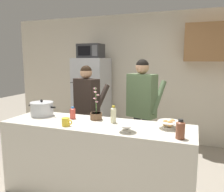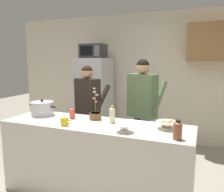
{
  "view_description": "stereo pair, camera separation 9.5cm",
  "coord_description": "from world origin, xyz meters",
  "px_view_note": "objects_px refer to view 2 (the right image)",
  "views": [
    {
      "loc": [
        1.09,
        -2.41,
        1.67
      ],
      "look_at": [
        0.0,
        0.55,
        1.17
      ],
      "focal_mm": 36.51,
      "sensor_mm": 36.0,
      "label": 1
    },
    {
      "loc": [
        1.18,
        -2.37,
        1.67
      ],
      "look_at": [
        0.0,
        0.55,
        1.17
      ],
      "focal_mm": 36.51,
      "sensor_mm": 36.0,
      "label": 2
    }
  ],
  "objects_px": {
    "microwave": "(93,51)",
    "bread_bowl": "(168,124)",
    "coffee_mug": "(65,122)",
    "refrigerator": "(94,99)",
    "bottle_near_edge": "(72,113)",
    "bottle_far_corner": "(112,114)",
    "cooking_pot": "(42,108)",
    "empty_bowl": "(124,128)",
    "potted_orchid": "(95,114)",
    "person_by_sink": "(142,102)",
    "person_near_pot": "(88,104)",
    "bottle_mid_counter": "(178,130)"
  },
  "relations": [
    {
      "from": "bottle_mid_counter",
      "to": "potted_orchid",
      "type": "xyz_separation_m",
      "value": [
        -1.05,
        0.37,
        -0.03
      ]
    },
    {
      "from": "cooking_pot",
      "to": "empty_bowl",
      "type": "relative_size",
      "value": 2.24
    },
    {
      "from": "person_by_sink",
      "to": "bottle_mid_counter",
      "type": "distance_m",
      "value": 1.27
    },
    {
      "from": "empty_bowl",
      "to": "person_near_pot",
      "type": "bearing_deg",
      "value": 134.08
    },
    {
      "from": "refrigerator",
      "to": "bottle_far_corner",
      "type": "relative_size",
      "value": 8.13
    },
    {
      "from": "empty_bowl",
      "to": "potted_orchid",
      "type": "height_order",
      "value": "potted_orchid"
    },
    {
      "from": "bottle_mid_counter",
      "to": "bottle_far_corner",
      "type": "relative_size",
      "value": 0.91
    },
    {
      "from": "person_by_sink",
      "to": "cooking_pot",
      "type": "xyz_separation_m",
      "value": [
        -1.2,
        -0.8,
        -0.04
      ]
    },
    {
      "from": "bread_bowl",
      "to": "bottle_mid_counter",
      "type": "xyz_separation_m",
      "value": [
        0.14,
        -0.3,
        0.04
      ]
    },
    {
      "from": "cooking_pot",
      "to": "bottle_near_edge",
      "type": "distance_m",
      "value": 0.48
    },
    {
      "from": "coffee_mug",
      "to": "potted_orchid",
      "type": "bearing_deg",
      "value": 61.46
    },
    {
      "from": "microwave",
      "to": "bread_bowl",
      "type": "height_order",
      "value": "microwave"
    },
    {
      "from": "cooking_pot",
      "to": "bottle_mid_counter",
      "type": "bearing_deg",
      "value": -9.64
    },
    {
      "from": "refrigerator",
      "to": "person_by_sink",
      "type": "xyz_separation_m",
      "value": [
        1.28,
        -0.95,
        0.2
      ]
    },
    {
      "from": "bottle_far_corner",
      "to": "potted_orchid",
      "type": "distance_m",
      "value": 0.27
    },
    {
      "from": "refrigerator",
      "to": "bottle_far_corner",
      "type": "height_order",
      "value": "refrigerator"
    },
    {
      "from": "coffee_mug",
      "to": "empty_bowl",
      "type": "relative_size",
      "value": 0.7
    },
    {
      "from": "person_near_pot",
      "to": "person_by_sink",
      "type": "height_order",
      "value": "person_by_sink"
    },
    {
      "from": "microwave",
      "to": "bottle_near_edge",
      "type": "bearing_deg",
      "value": -72.31
    },
    {
      "from": "microwave",
      "to": "bottle_mid_counter",
      "type": "distance_m",
      "value": 2.91
    },
    {
      "from": "cooking_pot",
      "to": "bread_bowl",
      "type": "distance_m",
      "value": 1.69
    },
    {
      "from": "refrigerator",
      "to": "empty_bowl",
      "type": "bearing_deg",
      "value": -56.3
    },
    {
      "from": "microwave",
      "to": "bottle_far_corner",
      "type": "bearing_deg",
      "value": -57.33
    },
    {
      "from": "microwave",
      "to": "empty_bowl",
      "type": "distance_m",
      "value": 2.58
    },
    {
      "from": "refrigerator",
      "to": "bread_bowl",
      "type": "height_order",
      "value": "refrigerator"
    },
    {
      "from": "potted_orchid",
      "to": "bread_bowl",
      "type": "bearing_deg",
      "value": -4.37
    },
    {
      "from": "bottle_near_edge",
      "to": "bottle_mid_counter",
      "type": "xyz_separation_m",
      "value": [
        1.35,
        -0.31,
        0.02
      ]
    },
    {
      "from": "cooking_pot",
      "to": "empty_bowl",
      "type": "distance_m",
      "value": 1.32
    },
    {
      "from": "cooking_pot",
      "to": "bottle_mid_counter",
      "type": "height_order",
      "value": "cooking_pot"
    },
    {
      "from": "coffee_mug",
      "to": "bottle_far_corner",
      "type": "distance_m",
      "value": 0.56
    },
    {
      "from": "person_by_sink",
      "to": "empty_bowl",
      "type": "xyz_separation_m",
      "value": [
        0.08,
        -1.09,
        -0.09
      ]
    },
    {
      "from": "person_near_pot",
      "to": "potted_orchid",
      "type": "relative_size",
      "value": 3.85
    },
    {
      "from": "microwave",
      "to": "coffee_mug",
      "type": "distance_m",
      "value": 2.32
    },
    {
      "from": "person_near_pot",
      "to": "empty_bowl",
      "type": "xyz_separation_m",
      "value": [
        0.94,
        -0.97,
        -0.02
      ]
    },
    {
      "from": "coffee_mug",
      "to": "refrigerator",
      "type": "bearing_deg",
      "value": 107.29
    },
    {
      "from": "person_by_sink",
      "to": "bread_bowl",
      "type": "relative_size",
      "value": 6.6
    },
    {
      "from": "person_by_sink",
      "to": "bottle_far_corner",
      "type": "xyz_separation_m",
      "value": [
        -0.17,
        -0.8,
        -0.03
      ]
    },
    {
      "from": "bottle_near_edge",
      "to": "bottle_far_corner",
      "type": "xyz_separation_m",
      "value": [
        0.56,
        0.0,
        0.03
      ]
    },
    {
      "from": "bottle_near_edge",
      "to": "bottle_far_corner",
      "type": "relative_size",
      "value": 0.74
    },
    {
      "from": "refrigerator",
      "to": "bread_bowl",
      "type": "distance_m",
      "value": 2.49
    },
    {
      "from": "person_by_sink",
      "to": "coffee_mug",
      "type": "bearing_deg",
      "value": -119.54
    },
    {
      "from": "bottle_mid_counter",
      "to": "potted_orchid",
      "type": "height_order",
      "value": "potted_orchid"
    },
    {
      "from": "person_near_pot",
      "to": "bottle_near_edge",
      "type": "relative_size",
      "value": 10.17
    },
    {
      "from": "cooking_pot",
      "to": "potted_orchid",
      "type": "xyz_separation_m",
      "value": [
        0.78,
        0.06,
        -0.03
      ]
    },
    {
      "from": "person_by_sink",
      "to": "bottle_mid_counter",
      "type": "relative_size",
      "value": 8.78
    },
    {
      "from": "empty_bowl",
      "to": "bottle_mid_counter",
      "type": "bearing_deg",
      "value": -2.19
    },
    {
      "from": "refrigerator",
      "to": "microwave",
      "type": "relative_size",
      "value": 3.56
    },
    {
      "from": "refrigerator",
      "to": "coffee_mug",
      "type": "distance_m",
      "value": 2.17
    },
    {
      "from": "potted_orchid",
      "to": "coffee_mug",
      "type": "bearing_deg",
      "value": -118.54
    },
    {
      "from": "bottle_near_edge",
      "to": "bottle_mid_counter",
      "type": "relative_size",
      "value": 0.81
    }
  ]
}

